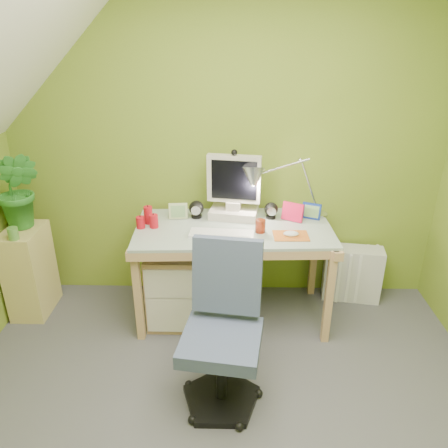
{
  "coord_description": "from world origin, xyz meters",
  "views": [
    {
      "loc": [
        0.05,
        -1.52,
        1.99
      ],
      "look_at": [
        0.0,
        1.0,
        0.85
      ],
      "focal_mm": 35.0,
      "sensor_mm": 36.0,
      "label": 1
    }
  ],
  "objects_px": {
    "monitor": "(234,183)",
    "radiator": "(352,273)",
    "desk_lamp": "(298,174)",
    "task_chair": "(221,341)",
    "potted_plant": "(19,190)",
    "desk": "(233,272)",
    "side_ledge": "(30,271)"
  },
  "relations": [
    {
      "from": "side_ledge",
      "to": "radiator",
      "type": "bearing_deg",
      "value": 5.02
    },
    {
      "from": "desk",
      "to": "side_ledge",
      "type": "relative_size",
      "value": 2.01
    },
    {
      "from": "side_ledge",
      "to": "potted_plant",
      "type": "distance_m",
      "value": 0.62
    },
    {
      "from": "desk",
      "to": "side_ledge",
      "type": "height_order",
      "value": "desk"
    },
    {
      "from": "desk_lamp",
      "to": "potted_plant",
      "type": "xyz_separation_m",
      "value": [
        -1.95,
        -0.1,
        -0.1
      ]
    },
    {
      "from": "desk",
      "to": "desk_lamp",
      "type": "bearing_deg",
      "value": 19.25
    },
    {
      "from": "potted_plant",
      "to": "radiator",
      "type": "distance_m",
      "value": 2.55
    },
    {
      "from": "desk",
      "to": "radiator",
      "type": "relative_size",
      "value": 3.09
    },
    {
      "from": "desk_lamp",
      "to": "side_ledge",
      "type": "xyz_separation_m",
      "value": [
        -1.96,
        -0.15,
        -0.72
      ]
    },
    {
      "from": "task_chair",
      "to": "radiator",
      "type": "xyz_separation_m",
      "value": [
        1.0,
        1.1,
        -0.22
      ]
    },
    {
      "from": "radiator",
      "to": "potted_plant",
      "type": "bearing_deg",
      "value": -167.71
    },
    {
      "from": "desk",
      "to": "desk_lamp",
      "type": "xyz_separation_m",
      "value": [
        0.45,
        0.18,
        0.69
      ]
    },
    {
      "from": "side_ledge",
      "to": "potted_plant",
      "type": "relative_size",
      "value": 1.2
    },
    {
      "from": "monitor",
      "to": "radiator",
      "type": "height_order",
      "value": "monitor"
    },
    {
      "from": "monitor",
      "to": "task_chair",
      "type": "relative_size",
      "value": 0.59
    },
    {
      "from": "desk_lamp",
      "to": "radiator",
      "type": "xyz_separation_m",
      "value": [
        0.49,
        0.06,
        -0.83
      ]
    },
    {
      "from": "side_ledge",
      "to": "monitor",
      "type": "bearing_deg",
      "value": 5.79
    },
    {
      "from": "desk_lamp",
      "to": "task_chair",
      "type": "bearing_deg",
      "value": -111.19
    },
    {
      "from": "potted_plant",
      "to": "task_chair",
      "type": "relative_size",
      "value": 0.64
    },
    {
      "from": "desk",
      "to": "monitor",
      "type": "xyz_separation_m",
      "value": [
        -0.0,
        0.18,
        0.62
      ]
    },
    {
      "from": "desk",
      "to": "potted_plant",
      "type": "bearing_deg",
      "value": 174.51
    },
    {
      "from": "monitor",
      "to": "desk",
      "type": "bearing_deg",
      "value": -80.87
    },
    {
      "from": "desk_lamp",
      "to": "potted_plant",
      "type": "distance_m",
      "value": 1.95
    },
    {
      "from": "side_ledge",
      "to": "radiator",
      "type": "relative_size",
      "value": 1.54
    },
    {
      "from": "task_chair",
      "to": "radiator",
      "type": "relative_size",
      "value": 1.99
    },
    {
      "from": "potted_plant",
      "to": "radiator",
      "type": "height_order",
      "value": "potted_plant"
    },
    {
      "from": "desk_lamp",
      "to": "monitor",
      "type": "bearing_deg",
      "value": -174.87
    },
    {
      "from": "desk_lamp",
      "to": "desk",
      "type": "bearing_deg",
      "value": -153.07
    },
    {
      "from": "monitor",
      "to": "task_chair",
      "type": "bearing_deg",
      "value": -84.39
    },
    {
      "from": "desk_lamp",
      "to": "potted_plant",
      "type": "relative_size",
      "value": 1.17
    },
    {
      "from": "desk",
      "to": "radiator",
      "type": "xyz_separation_m",
      "value": [
        0.94,
        0.24,
        -0.14
      ]
    },
    {
      "from": "desk_lamp",
      "to": "task_chair",
      "type": "xyz_separation_m",
      "value": [
        -0.51,
        -1.04,
        -0.62
      ]
    }
  ]
}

